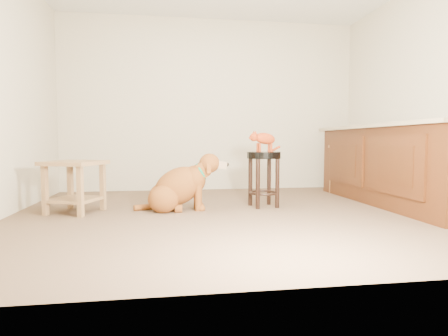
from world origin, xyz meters
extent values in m
cube|color=brown|center=(0.00, 0.00, 0.00)|extent=(4.50, 4.00, 0.01)
cube|color=beige|center=(0.00, 2.00, 1.30)|extent=(4.50, 0.04, 2.60)
cube|color=beige|center=(0.00, -2.00, 1.30)|extent=(4.50, 0.04, 2.60)
cube|color=beige|center=(2.25, 0.00, 1.30)|extent=(0.04, 4.00, 2.60)
cube|color=#48220C|center=(1.95, 0.30, 0.45)|extent=(0.60, 2.50, 0.90)
cube|color=gray|center=(1.92, 0.30, 0.92)|extent=(0.70, 2.56, 0.04)
cube|color=black|center=(1.99, 0.30, 0.05)|extent=(0.52, 2.50, 0.10)
cube|color=#48220C|center=(1.64, -0.25, 0.50)|extent=(0.02, 0.90, 0.62)
cube|color=#48220C|center=(1.64, 0.85, 0.50)|extent=(0.02, 0.90, 0.62)
cube|color=#3B1B0A|center=(1.63, -0.25, 0.50)|extent=(0.02, 0.60, 0.40)
cube|color=#3B1B0A|center=(1.63, 0.85, 0.50)|extent=(0.02, 0.60, 0.40)
cylinder|color=black|center=(0.51, 0.49, 0.28)|extent=(0.05, 0.05, 0.55)
cylinder|color=black|center=(0.27, 0.46, 0.28)|extent=(0.05, 0.05, 0.55)
cylinder|color=black|center=(0.54, 0.26, 0.28)|extent=(0.05, 0.05, 0.55)
cylinder|color=black|center=(0.31, 0.22, 0.28)|extent=(0.05, 0.05, 0.55)
torus|color=black|center=(0.41, 0.36, 0.16)|extent=(0.36, 0.36, 0.03)
cylinder|color=black|center=(0.41, 0.36, 0.59)|extent=(0.38, 0.38, 0.07)
cube|color=brown|center=(2.03, 1.55, 0.33)|extent=(0.05, 0.05, 0.65)
cube|color=brown|center=(1.75, 1.62, 0.33)|extent=(0.05, 0.05, 0.65)
cube|color=brown|center=(1.95, 1.26, 0.33)|extent=(0.05, 0.05, 0.65)
cube|color=brown|center=(1.67, 1.34, 0.33)|extent=(0.05, 0.05, 0.65)
cube|color=brown|center=(1.85, 1.44, 0.67)|extent=(0.46, 0.46, 0.04)
cube|color=olive|center=(-1.37, 0.41, 0.25)|extent=(0.07, 0.07, 0.50)
cube|color=olive|center=(-1.74, 0.56, 0.25)|extent=(0.07, 0.07, 0.50)
cube|color=olive|center=(-1.52, 0.03, 0.25)|extent=(0.07, 0.07, 0.50)
cube|color=olive|center=(-1.89, 0.19, 0.25)|extent=(0.07, 0.07, 0.50)
cube|color=olive|center=(-1.63, 0.30, 0.52)|extent=(0.68, 0.68, 0.04)
cube|color=olive|center=(-1.63, 0.30, 0.14)|extent=(0.58, 0.58, 0.03)
ellipsoid|color=brown|center=(-0.72, 0.41, 0.14)|extent=(0.33, 0.27, 0.29)
ellipsoid|color=brown|center=(-0.72, 0.17, 0.14)|extent=(0.33, 0.27, 0.29)
cylinder|color=brown|center=(-0.56, 0.43, 0.04)|extent=(0.07, 0.09, 0.09)
cylinder|color=brown|center=(-0.56, 0.15, 0.04)|extent=(0.07, 0.09, 0.09)
ellipsoid|color=brown|center=(-0.56, 0.29, 0.26)|extent=(0.67, 0.35, 0.60)
ellipsoid|color=brown|center=(-0.39, 0.29, 0.33)|extent=(0.25, 0.28, 0.30)
cylinder|color=brown|center=(-0.35, 0.37, 0.18)|extent=(0.08, 0.08, 0.35)
cylinder|color=brown|center=(-0.35, 0.21, 0.18)|extent=(0.08, 0.08, 0.35)
sphere|color=brown|center=(-0.32, 0.37, 0.02)|extent=(0.09, 0.09, 0.09)
sphere|color=brown|center=(-0.32, 0.20, 0.02)|extent=(0.09, 0.09, 0.09)
cylinder|color=brown|center=(-0.31, 0.29, 0.42)|extent=(0.22, 0.16, 0.22)
ellipsoid|color=brown|center=(-0.22, 0.29, 0.51)|extent=(0.22, 0.20, 0.21)
cube|color=#967A5D|center=(-0.10, 0.29, 0.49)|extent=(0.15, 0.08, 0.10)
sphere|color=black|center=(-0.03, 0.29, 0.49)|extent=(0.05, 0.05, 0.05)
cube|color=brown|center=(-0.24, 0.38, 0.48)|extent=(0.05, 0.06, 0.16)
cube|color=brown|center=(-0.24, 0.19, 0.48)|extent=(0.05, 0.06, 0.16)
torus|color=#0F7A4F|center=(-0.31, 0.29, 0.41)|extent=(0.12, 0.20, 0.18)
cylinder|color=#D8BF4C|center=(-0.27, 0.29, 0.35)|extent=(0.01, 0.04, 0.04)
cylinder|color=brown|center=(-0.90, 0.34, 0.03)|extent=(0.28, 0.15, 0.06)
ellipsoid|color=maroon|center=(0.42, 0.36, 0.78)|extent=(0.27, 0.16, 0.16)
cylinder|color=maroon|center=(0.34, 0.38, 0.68)|extent=(0.03, 0.03, 0.10)
sphere|color=maroon|center=(0.34, 0.38, 0.64)|extent=(0.03, 0.03, 0.03)
cylinder|color=maroon|center=(0.35, 0.31, 0.68)|extent=(0.03, 0.03, 0.10)
sphere|color=maroon|center=(0.35, 0.31, 0.64)|extent=(0.03, 0.03, 0.03)
cylinder|color=maroon|center=(0.48, 0.40, 0.68)|extent=(0.03, 0.03, 0.10)
sphere|color=maroon|center=(0.48, 0.40, 0.64)|extent=(0.03, 0.03, 0.03)
cylinder|color=maroon|center=(0.49, 0.33, 0.68)|extent=(0.03, 0.03, 0.10)
sphere|color=maroon|center=(0.49, 0.33, 0.64)|extent=(0.03, 0.03, 0.03)
sphere|color=maroon|center=(0.29, 0.34, 0.79)|extent=(0.09, 0.09, 0.09)
sphere|color=maroon|center=(0.25, 0.33, 0.78)|extent=(0.04, 0.04, 0.04)
sphere|color=brown|center=(0.23, 0.33, 0.78)|extent=(0.01, 0.01, 0.01)
cone|color=maroon|center=(0.29, 0.37, 0.84)|extent=(0.04, 0.04, 0.04)
cone|color=#C66B60|center=(0.29, 0.37, 0.84)|extent=(0.02, 0.02, 0.03)
cone|color=maroon|center=(0.30, 0.31, 0.84)|extent=(0.04, 0.04, 0.04)
cone|color=#C66B60|center=(0.30, 0.31, 0.84)|extent=(0.02, 0.02, 0.03)
cylinder|color=maroon|center=(0.54, 0.41, 0.65)|extent=(0.18, 0.13, 0.09)
camera|label=1|loc=(-0.67, -3.76, 0.74)|focal=30.00mm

